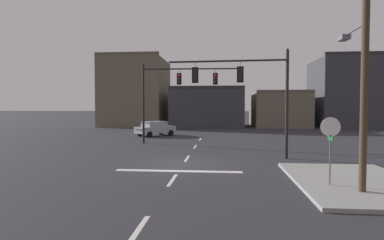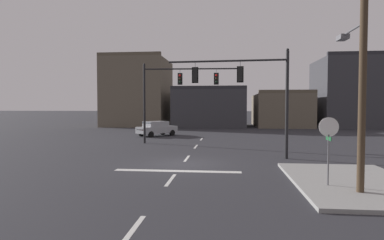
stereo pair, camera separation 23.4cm
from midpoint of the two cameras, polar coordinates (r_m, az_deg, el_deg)
name	(u,v)px [view 1 (the left image)]	position (r m, az deg, el deg)	size (l,w,h in m)	color
ground_plane	(183,164)	(18.66, -1.89, -7.65)	(400.00, 400.00, 0.00)	#2B2B30
sidewalk_near_corner	(355,182)	(15.56, 26.03, -9.65)	(5.00, 8.00, 0.15)	gray
stop_bar_paint	(179,171)	(16.71, -2.76, -8.83)	(6.40, 0.50, 0.01)	silver
lane_centreline	(187,158)	(20.62, -1.18, -6.68)	(0.16, 26.40, 0.01)	silver
signal_mast_near_side	(251,86)	(21.03, 9.90, 5.90)	(7.55, 0.67, 6.81)	black
signal_mast_far_side	(171,88)	(28.80, -3.97, 5.50)	(8.28, 0.53, 7.01)	black
stop_sign	(330,135)	(14.00, 22.44, -2.35)	(0.76, 0.64, 2.83)	#56565B
car_lot_nearside	(155,128)	(36.05, -6.59, -1.42)	(4.23, 4.51, 1.61)	#9EA0A5
utility_pole	(363,51)	(13.62, 27.16, 10.55)	(2.20, 2.57, 9.70)	#423323
building_row	(230,99)	(53.88, 6.54, 3.61)	(42.39, 13.67, 11.39)	#665B4C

